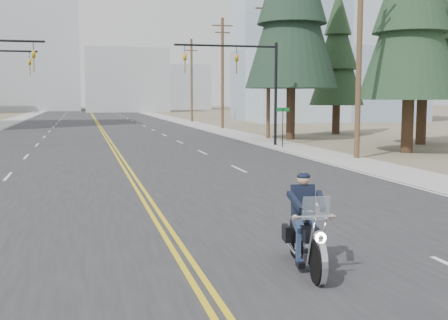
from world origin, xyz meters
The scene contains 17 objects.
road centered at (0.00, 70.00, 0.01)m, with size 20.00×200.00×0.01m, color #303033.
sidewalk_left centered at (-11.50, 70.00, 0.01)m, with size 3.00×200.00×0.01m, color #A5A5A0.
sidewalk_right centered at (11.50, 70.00, 0.01)m, with size 3.00×200.00×0.01m, color #A5A5A0.
traffic_mast_right centered at (8.98, 32.00, 4.94)m, with size 7.10×0.26×7.00m.
street_sign centered at (10.80, 30.00, 1.80)m, with size 0.90×0.06×2.62m.
utility_pole_b centered at (12.50, 23.00, 5.98)m, with size 2.20×0.30×11.50m.
utility_pole_c centered at (12.50, 38.00, 5.73)m, with size 2.20×0.30×11.00m.
utility_pole_d centered at (12.50, 53.00, 5.98)m, with size 2.20×0.30×11.50m.
utility_pole_e centered at (12.50, 70.00, 5.73)m, with size 2.20×0.30×11.00m.
glass_building centered at (32.00, 70.00, 10.00)m, with size 24.00×16.00×20.00m, color #9EB5CC.
haze_bldg_b centered at (8.00, 125.00, 7.00)m, with size 18.00×14.00×14.00m, color #ADB2B7.
haze_bldg_c centered at (40.00, 110.00, 9.00)m, with size 16.00×12.00×18.00m, color #B7BCC6.
haze_bldg_d centered at (-12.00, 140.00, 13.00)m, with size 20.00×15.00×26.00m, color #ADB2B7.
haze_bldg_e centered at (25.00, 150.00, 6.00)m, with size 14.00×14.00×12.00m, color #B7BCC6.
motorcyclist centered at (2.16, 5.14, 0.93)m, with size 1.02×2.38×1.86m, color black, non-canonical shape.
conifer_mid centered at (21.22, 30.24, 9.20)m, with size 6.01×6.01×16.02m.
conifer_far centered at (20.38, 42.15, 7.45)m, with size 4.85×4.85×12.99m.
Camera 1 is at (-1.95, -4.63, 3.31)m, focal length 45.00 mm.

